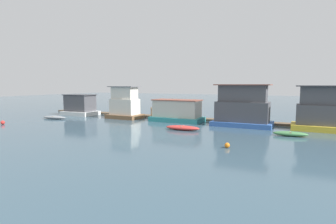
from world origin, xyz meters
The scene contains 15 objects.
ground_plane centered at (0.00, 0.00, 0.00)m, with size 200.00×200.00×0.00m, color #385160.
dock_walkway centered at (0.00, 2.69, 0.15)m, with size 51.00×1.58×0.30m, color brown.
houseboat_white centered at (-17.48, -0.34, 1.65)m, with size 5.83×3.89×3.58m.
houseboat_brown centered at (-7.89, -0.48, 2.19)m, with size 5.16×3.67×5.04m.
houseboat_teal centered at (0.96, -0.02, 1.47)m, with size 7.46×3.85×3.15m.
houseboat_blue centered at (10.22, -0.14, 2.35)m, with size 7.45×4.12×5.34m.
houseboat_yellow centered at (19.47, 0.45, 2.23)m, with size 7.07×3.58×5.21m.
dinghy_grey centered at (-17.15, -6.09, 0.24)m, with size 4.21×1.73×0.49m.
dinghy_red centered at (4.57, -6.40, 0.27)m, with size 4.20×1.62×0.54m.
dinghy_green centered at (16.01, -4.81, 0.25)m, with size 3.44×1.28×0.50m.
mooring_post_far_left centered at (-4.27, 1.65, 0.85)m, with size 0.21×0.21×1.71m, color brown.
mooring_post_far_right centered at (19.06, 1.65, 1.05)m, with size 0.23×0.23×2.10m, color brown.
mooring_post_near_left centered at (-16.37, 1.65, 0.93)m, with size 0.20×0.20×1.86m, color brown.
buoy_red centered at (-18.68, -13.10, 0.26)m, with size 0.52×0.52×0.52m, color red.
buoy_orange centered at (11.37, -12.70, 0.22)m, with size 0.45×0.45×0.45m, color orange.
Camera 1 is at (16.50, -34.30, 5.34)m, focal length 28.00 mm.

